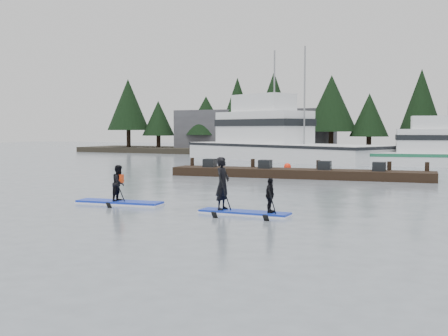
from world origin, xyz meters
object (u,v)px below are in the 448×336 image
at_px(paddleboard_solo, 119,191).
at_px(paddleboard_duo, 238,194).
at_px(floating_dock, 299,173).
at_px(fishing_boat_large, 277,150).

bearing_deg(paddleboard_solo, paddleboard_duo, -9.89).
bearing_deg(paddleboard_solo, floating_dock, 72.86).
relative_size(fishing_boat_large, floating_dock, 1.38).
bearing_deg(paddleboard_duo, floating_dock, 99.25).
bearing_deg(paddleboard_solo, fishing_boat_large, 92.66).
distance_m(fishing_boat_large, paddleboard_duo, 32.90).
distance_m(fishing_boat_large, floating_dock, 18.83).
distance_m(floating_dock, paddleboard_duo, 14.33).
bearing_deg(floating_dock, paddleboard_duo, -86.15).
bearing_deg(floating_dock, fishing_boat_large, 107.82).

